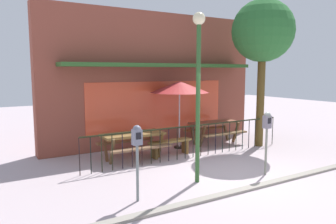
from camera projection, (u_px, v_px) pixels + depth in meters
name	position (u px, v px, depth m)	size (l,w,h in m)	color
ground	(241.00, 176.00, 7.90)	(40.00, 40.00, 0.00)	#B6A4AA
pub_storefront	(156.00, 79.00, 11.33)	(8.05, 1.28, 4.54)	#5D2B15
patio_fence_front	(193.00, 135.00, 9.56)	(6.79, 0.04, 0.97)	black
picnic_table_left	(133.00, 139.00, 9.33)	(1.82, 1.39, 0.79)	brown
picnic_table_right	(215.00, 126.00, 11.42)	(1.81, 1.38, 0.79)	brown
patio_umbrella	(180.00, 87.00, 10.56)	(1.92, 1.92, 2.23)	black
patio_bench	(170.00, 144.00, 9.76)	(1.42, 0.40, 0.48)	olive
parking_meter_near	(137.00, 143.00, 6.24)	(0.18, 0.17, 1.52)	slate
parking_meter_far	(267.00, 127.00, 7.88)	(0.18, 0.17, 1.56)	gray
street_tree	(263.00, 32.00, 10.65)	(2.06, 2.06, 4.90)	brown
street_lamp	(198.00, 73.00, 7.17)	(0.28, 0.28, 3.82)	#2C5627
curb_edge	(265.00, 185.00, 7.25)	(11.28, 0.20, 0.11)	gray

